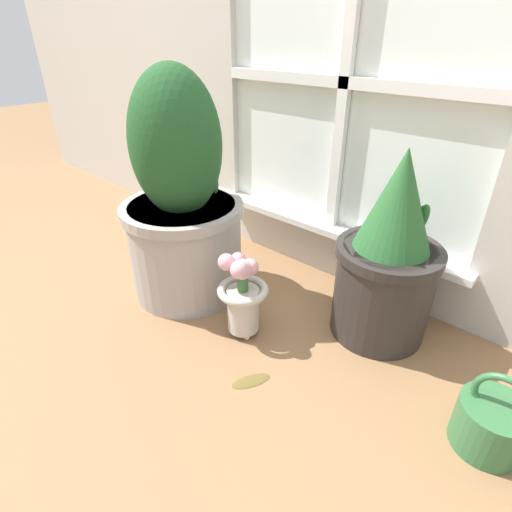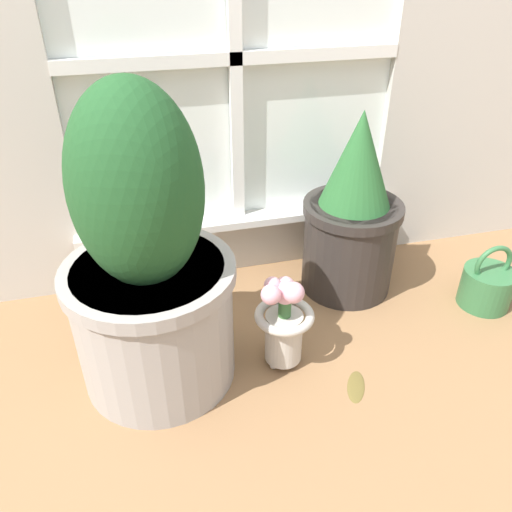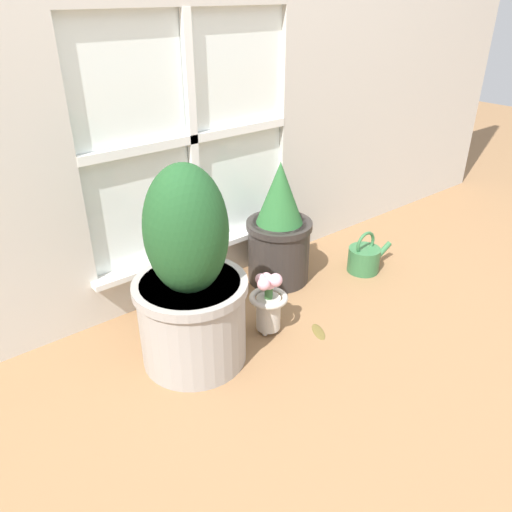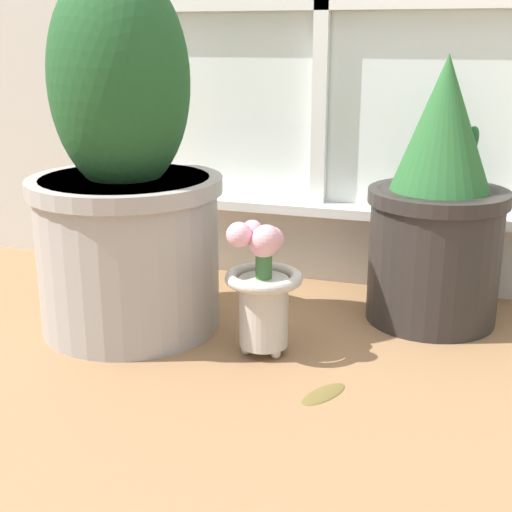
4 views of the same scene
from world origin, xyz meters
name	(u,v)px [view 1 (image 1 of 4)]	position (x,y,z in m)	size (l,w,h in m)	color
ground_plane	(212,352)	(0.00, 0.00, 0.00)	(10.00, 10.00, 0.00)	olive
potted_plant_left	(182,207)	(-0.31, 0.17, 0.32)	(0.40, 0.40, 0.75)	#9E9993
potted_plant_right	(388,261)	(0.31, 0.41, 0.25)	(0.30, 0.30, 0.58)	#2D2826
flower_vase	(242,294)	(0.01, 0.13, 0.14)	(0.15, 0.15, 0.27)	#BCB7AD
watering_can	(493,425)	(0.69, 0.21, 0.07)	(0.28, 0.15, 0.21)	#336B3D
fallen_leaf	(251,380)	(0.16, -0.01, 0.00)	(0.09, 0.12, 0.01)	brown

